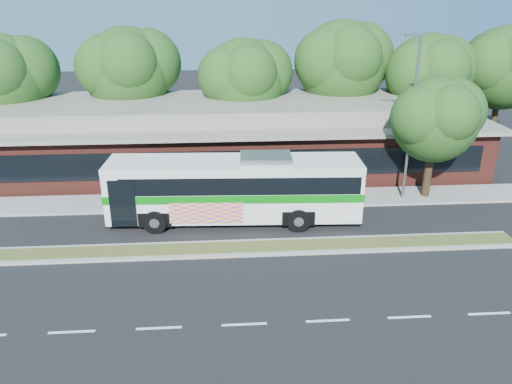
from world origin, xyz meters
TOP-DOWN VIEW (x-y plane):
  - ground at (0.00, 0.00)m, footprint 120.00×120.00m
  - median_strip at (0.00, 0.60)m, footprint 26.00×1.10m
  - sidewalk at (0.00, 6.40)m, footprint 44.00×2.60m
  - plaza_building at (0.00, 12.99)m, footprint 33.20×11.20m
  - lamp_post at (9.56, 6.00)m, footprint 0.93×0.18m
  - tree_bg_a at (-14.58, 15.14)m, footprint 6.47×5.80m
  - tree_bg_b at (-6.57, 16.14)m, footprint 6.69×6.00m
  - tree_bg_c at (1.40, 15.13)m, footprint 6.24×5.60m
  - tree_bg_d at (8.45, 16.15)m, footprint 6.91×6.20m
  - tree_bg_e at (14.42, 15.14)m, footprint 6.47×5.80m
  - tree_bg_f at (20.43, 16.14)m, footprint 6.69×6.00m
  - transit_bus at (0.01, 3.80)m, footprint 12.78×3.39m
  - sidewalk_tree at (11.34, 6.31)m, footprint 5.20×4.67m

SIDE VIEW (x-z plane):
  - ground at x=0.00m, z-range 0.00..0.00m
  - sidewalk at x=0.00m, z-range 0.00..0.12m
  - median_strip at x=0.00m, z-range 0.00..0.15m
  - transit_bus at x=0.01m, z-range 0.20..3.76m
  - plaza_building at x=0.00m, z-range -0.10..4.35m
  - sidewalk_tree at x=11.34m, z-range 1.22..8.12m
  - lamp_post at x=9.56m, z-range 0.37..9.44m
  - tree_bg_c at x=1.40m, z-range 1.46..9.72m
  - tree_bg_e at x=14.42m, z-range 1.49..10.00m
  - tree_bg_a at x=-14.58m, z-range 1.55..10.18m
  - tree_bg_f at x=20.43m, z-range 1.60..10.52m
  - tree_bg_b at x=-6.57m, z-range 1.64..10.64m
  - tree_bg_d at x=8.45m, z-range 1.73..11.10m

